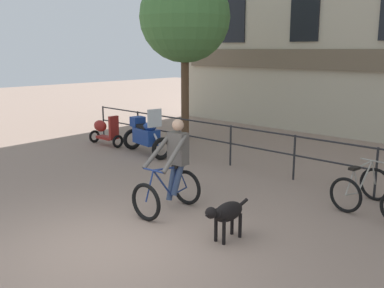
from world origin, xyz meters
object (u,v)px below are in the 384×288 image
(cyclist_with_bike, at_px, (172,170))
(dog, at_px, (226,213))
(parked_motorcycle, at_px, (146,135))
(parked_bicycle_near_lamp, at_px, (361,188))
(parked_scooter, at_px, (105,130))

(cyclist_with_bike, distance_m, dog, 1.65)
(parked_motorcycle, bearing_deg, parked_bicycle_near_lamp, -80.39)
(parked_motorcycle, bearing_deg, dog, -109.25)
(parked_scooter, bearing_deg, dog, -113.08)
(cyclist_with_bike, distance_m, parked_scooter, 6.30)
(parked_motorcycle, relative_size, parked_scooter, 1.40)
(dog, distance_m, parked_motorcycle, 6.19)
(cyclist_with_bike, bearing_deg, parked_motorcycle, 141.00)
(dog, xyz_separation_m, parked_motorcycle, (-5.45, 2.94, 0.11))
(cyclist_with_bike, relative_size, dog, 1.72)
(parked_motorcycle, relative_size, parked_bicycle_near_lamp, 1.54)
(dog, bearing_deg, cyclist_with_bike, 169.48)
(cyclist_with_bike, height_order, dog, cyclist_with_bike)
(parked_scooter, bearing_deg, parked_bicycle_near_lamp, -90.90)
(cyclist_with_bike, relative_size, parked_scooter, 1.32)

